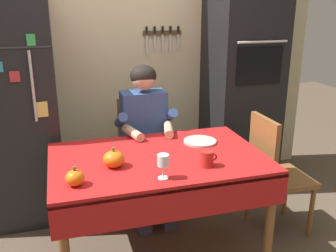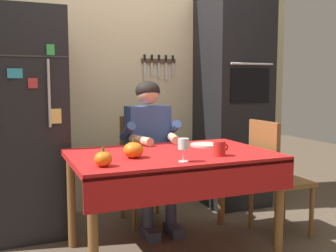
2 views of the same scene
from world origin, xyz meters
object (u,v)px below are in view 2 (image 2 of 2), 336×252
chair_behind_person (143,163)px  coffee_mug (220,149)px  pumpkin_medium (103,159)px  serving_tray (206,145)px  seated_person (150,141)px  dining_table (172,165)px  wall_oven (233,100)px  wine_glass (184,145)px  chair_right_side (273,173)px  refrigerator (21,123)px  pumpkin_large (133,150)px

chair_behind_person → coffee_mug: bearing=-79.0°
chair_behind_person → pumpkin_medium: chair_behind_person is taller
serving_tray → seated_person: bearing=126.1°
dining_table → serving_tray: (0.36, 0.19, 0.09)m
dining_table → wall_oven: bearing=41.3°
wine_glass → serving_tray: 0.65m
wall_oven → pumpkin_medium: wall_oven is taller
coffee_mug → wine_glass: 0.32m
wall_oven → serving_tray: (-0.69, -0.74, -0.30)m
chair_right_side → wine_glass: bearing=-159.8°
refrigerator → chair_right_side: refrigerator is taller
wall_oven → dining_table: wall_oven is taller
seated_person → coffee_mug: size_ratio=11.25×
coffee_mug → pumpkin_large: 0.58m
serving_tray → wine_glass: bearing=-130.2°
wall_oven → pumpkin_medium: (-1.60, -1.18, -0.26)m
seated_person → wine_glass: (-0.11, -0.91, 0.11)m
chair_behind_person → pumpkin_large: chair_behind_person is taller
refrigerator → wine_glass: size_ratio=12.19×
dining_table → coffee_mug: coffee_mug is taller
chair_right_side → pumpkin_medium: bearing=-168.4°
refrigerator → serving_tray: refrigerator is taller
coffee_mug → pumpkin_large: (-0.55, 0.15, 0.00)m
pumpkin_medium → dining_table: bearing=24.8°
wall_oven → dining_table: 1.45m
dining_table → wine_glass: bearing=-100.4°
wall_oven → chair_behind_person: (-1.00, -0.13, -0.54)m
chair_behind_person → pumpkin_large: size_ratio=6.99×
pumpkin_large → serving_tray: pumpkin_large is taller
refrigerator → seated_person: refrigerator is taller
refrigerator → serving_tray: 1.49m
pumpkin_medium → chair_behind_person: bearing=60.0°
dining_table → pumpkin_large: bearing=-167.9°
wall_oven → dining_table: bearing=-138.7°
chair_behind_person → chair_right_side: 1.13m
dining_table → serving_tray: serving_tray is taller
dining_table → seated_person: (0.05, 0.60, 0.08)m
refrigerator → chair_right_side: (1.85, -0.84, -0.39)m
chair_right_side → serving_tray: bearing=165.4°
chair_right_side → pumpkin_medium: size_ratio=8.24×
wall_oven → wine_glass: wall_oven is taller
coffee_mug → wine_glass: size_ratio=0.75×
wine_glass → pumpkin_medium: wine_glass is taller
chair_behind_person → seated_person: 0.29m
wine_glass → pumpkin_large: wine_glass is taller
chair_right_side → serving_tray: 0.61m
chair_behind_person → wall_oven: bearing=7.4°
seated_person → pumpkin_medium: 1.05m
chair_right_side → wine_glass: size_ratio=6.30×
pumpkin_medium → serving_tray: 1.01m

